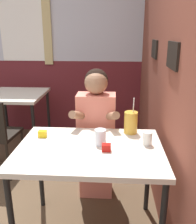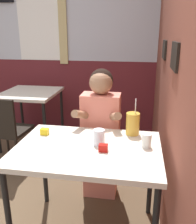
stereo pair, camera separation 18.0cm
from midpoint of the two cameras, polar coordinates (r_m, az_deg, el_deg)
The scene contains 11 objects.
brick_wall_right at distance 2.48m, azimuth 18.11°, elevation 13.22°, with size 0.08×4.44×2.70m.
back_wall at distance 3.81m, azimuth -4.12°, elevation 15.53°, with size 5.39×0.09×2.70m.
main_table at distance 1.79m, azimuth 0.54°, elevation -10.20°, with size 1.02×0.73×0.75m.
background_table at distance 3.45m, azimuth -13.79°, elevation 3.06°, with size 0.72×0.77×0.75m.
chair_near_window at distance 2.89m, azimuth -18.73°, elevation -3.46°, with size 0.43×0.43×0.87m.
person_seated at distance 2.28m, azimuth 2.90°, elevation -4.73°, with size 0.42×0.40×1.22m.
cocktail_pitcher at distance 1.96m, azimuth 10.55°, elevation -2.70°, with size 0.11×0.11×0.29m.
glass_near_pitcher at distance 1.77m, azimuth 3.16°, elevation -5.81°, with size 0.08×0.08×0.11m.
glass_center at distance 1.79m, azimuth 13.91°, elevation -6.42°, with size 0.07×0.07×0.10m.
condiment_ketchup at distance 1.69m, azimuth 4.30°, elevation -8.25°, with size 0.06×0.04×0.05m.
condiment_mustard at distance 1.97m, azimuth -9.57°, elevation -4.49°, with size 0.06×0.04×0.05m.
Camera 2 is at (0.96, -1.22, 1.52)m, focal length 40.00 mm.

